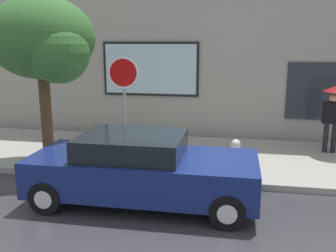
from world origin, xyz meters
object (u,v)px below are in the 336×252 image
Objects in this scene: street_tree at (44,42)px; stop_sign at (124,90)px; parked_car at (142,169)px; fire_hydrant at (235,156)px.

street_tree is 1.53× the size of stop_sign.
stop_sign is (-0.85, 1.71, 1.36)m from parked_car.
stop_sign is (1.96, 0.05, -1.14)m from street_tree.
fire_hydrant is at bearing 1.81° from street_tree.
street_tree reaches higher than parked_car.
fire_hydrant is 5.39m from street_tree.
stop_sign reaches higher than parked_car.
stop_sign is at bearing 1.41° from street_tree.
street_tree is at bearing -178.19° from fire_hydrant.
fire_hydrant is at bearing 2.10° from stop_sign.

